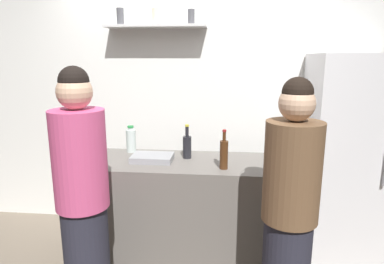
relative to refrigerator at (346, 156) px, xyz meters
The scene contains 10 objects.
back_wall_assembly 1.59m from the refrigerator, 164.97° to the left, with size 4.80×0.32×2.60m.
refrigerator is the anchor object (origin of this frame).
counter 1.45m from the refrigerator, 166.56° to the right, with size 1.78×0.64×0.90m, color #66605B.
baking_pan 1.71m from the refrigerator, 168.58° to the right, with size 0.34×0.24×0.05m, color gray.
utensil_holder 2.14m from the refrigerator, 167.90° to the right, with size 0.11×0.11×0.22m.
wine_bottle_amber_glass 1.19m from the refrigerator, 155.74° to the right, with size 0.06×0.06×0.31m.
wine_bottle_dark_glass 1.42m from the refrigerator, behind, with size 0.07×0.07×0.29m.
water_bottle_plastic 1.93m from the refrigerator, behind, with size 0.09×0.09×0.24m.
person_pink_top 2.24m from the refrigerator, 152.30° to the right, with size 0.34×0.34×1.70m.
person_brown_jacket 1.23m from the refrigerator, 122.88° to the right, with size 0.34×0.34×1.64m.
Camera 1 is at (0.42, -2.12, 1.74)m, focal length 31.22 mm.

